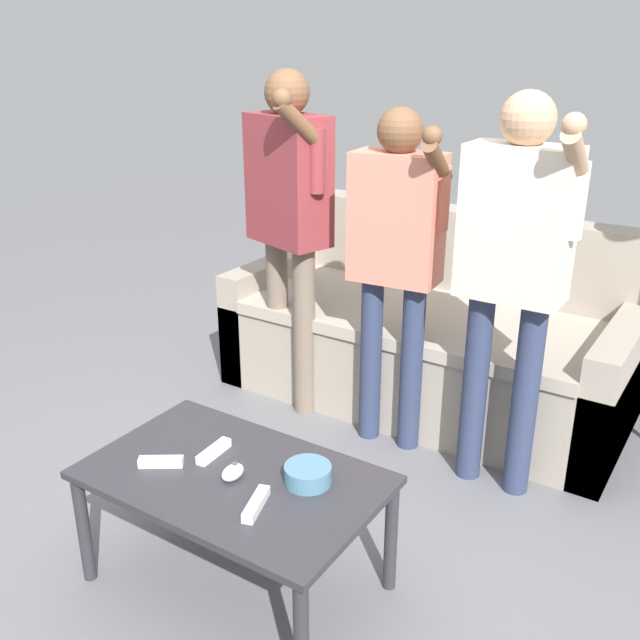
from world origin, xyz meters
TOP-DOWN VIEW (x-y plane):
  - ground_plane at (0.00, 0.00)m, footprint 12.00×12.00m
  - couch at (0.07, 1.47)m, footprint 1.98×0.94m
  - coffee_table at (0.12, -0.18)m, footprint 0.96×0.59m
  - snack_bowl at (0.35, -0.09)m, footprint 0.15×0.15m
  - game_remote_nunchuk at (0.14, -0.20)m, footprint 0.06×0.09m
  - player_left at (-0.47, 0.99)m, footprint 0.47×0.44m
  - player_center at (0.12, 0.93)m, footprint 0.46×0.30m
  - player_right at (0.64, 0.87)m, footprint 0.47×0.31m
  - game_remote_wand_near at (0.30, -0.29)m, footprint 0.08×0.16m
  - game_remote_wand_far at (-0.10, -0.27)m, footprint 0.14×0.11m
  - game_remote_wand_spare at (-0.00, -0.13)m, footprint 0.04×0.15m

SIDE VIEW (x-z plane):
  - ground_plane at x=0.00m, z-range 0.00..0.00m
  - couch at x=0.07m, z-range -0.15..0.77m
  - coffee_table at x=0.12m, z-range 0.17..0.60m
  - game_remote_wand_near at x=0.30m, z-range 0.44..0.47m
  - game_remote_wand_spare at x=0.00m, z-range 0.44..0.47m
  - game_remote_wand_far at x=-0.10m, z-range 0.44..0.47m
  - game_remote_nunchuk at x=0.14m, z-range 0.44..0.49m
  - snack_bowl at x=0.35m, z-range 0.44..0.50m
  - player_center at x=0.12m, z-range 0.19..1.69m
  - player_right at x=0.64m, z-range 0.21..1.79m
  - player_left at x=-0.47m, z-range 0.21..1.84m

